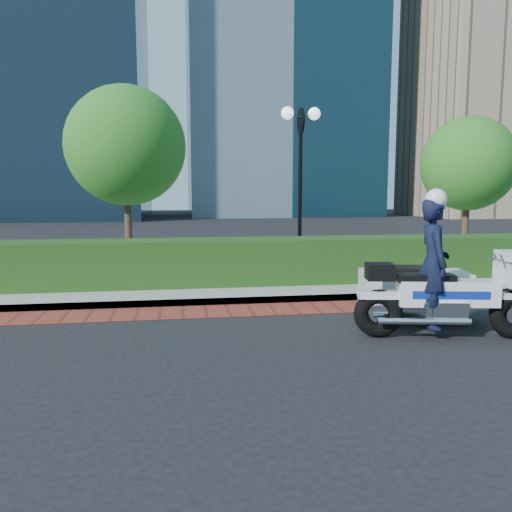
{
  "coord_description": "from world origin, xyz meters",
  "views": [
    {
      "loc": [
        -2.13,
        -7.53,
        2.16
      ],
      "look_at": [
        -0.71,
        1.67,
        1.0
      ],
      "focal_mm": 35.0,
      "sensor_mm": 36.0,
      "label": 1
    }
  ],
  "objects": [
    {
      "name": "ground",
      "position": [
        0.0,
        0.0,
        0.0
      ],
      "size": [
        120.0,
        120.0,
        0.0
      ],
      "primitive_type": "plane",
      "color": "black",
      "rests_on": "ground"
    },
    {
      "name": "brick_strip",
      "position": [
        0.0,
        1.5,
        0.01
      ],
      "size": [
        60.0,
        1.0,
        0.01
      ],
      "primitive_type": "cube",
      "color": "maroon",
      "rests_on": "ground"
    },
    {
      "name": "sidewalk",
      "position": [
        0.0,
        6.0,
        0.07
      ],
      "size": [
        60.0,
        8.0,
        0.15
      ],
      "primitive_type": "cube",
      "color": "gray",
      "rests_on": "ground"
    },
    {
      "name": "hedge_main",
      "position": [
        0.0,
        3.6,
        0.65
      ],
      "size": [
        18.0,
        1.2,
        1.0
      ],
      "primitive_type": "cube",
      "color": "black",
      "rests_on": "sidewalk"
    },
    {
      "name": "lamppost",
      "position": [
        1.0,
        5.2,
        2.96
      ],
      "size": [
        1.02,
        0.7,
        4.21
      ],
      "color": "black",
      "rests_on": "sidewalk"
    },
    {
      "name": "tree_b",
      "position": [
        -3.5,
        6.5,
        3.43
      ],
      "size": [
        3.2,
        3.2,
        4.89
      ],
      "color": "#332319",
      "rests_on": "sidewalk"
    },
    {
      "name": "tree_c",
      "position": [
        6.5,
        6.5,
        3.05
      ],
      "size": [
        2.8,
        2.8,
        4.3
      ],
      "color": "#332319",
      "rests_on": "sidewalk"
    },
    {
      "name": "tower_right",
      "position": [
        28.0,
        38.0,
        14.0
      ],
      "size": [
        14.0,
        12.0,
        28.0
      ],
      "primitive_type": "cube",
      "color": "gray",
      "rests_on": "ground"
    },
    {
      "name": "police_motorcycle",
      "position": [
        1.78,
        -0.32,
        0.77
      ],
      "size": [
        2.75,
        2.2,
        2.24
      ],
      "rotation": [
        0.0,
        0.0,
        -0.19
      ],
      "color": "black",
      "rests_on": "ground"
    }
  ]
}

